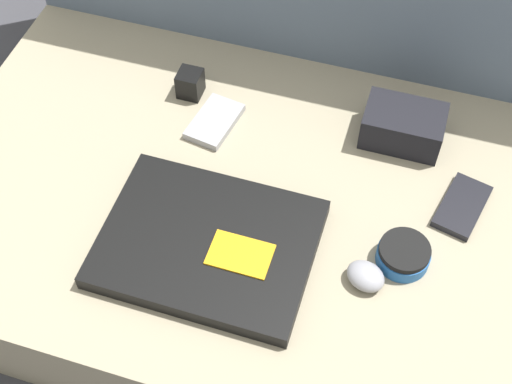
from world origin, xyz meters
The scene contains 9 objects.
ground_plane centered at (0.00, 0.00, 0.00)m, with size 8.00×8.00×0.00m, color #38383D.
couch_seat centered at (0.00, 0.00, 0.08)m, with size 1.05×0.65×0.16m.
laptop centered at (-0.04, -0.11, 0.17)m, with size 0.31×0.24×0.03m.
computer_mouse centered at (0.19, -0.09, 0.17)m, with size 0.07×0.06×0.03m.
speaker_puck centered at (0.24, -0.04, 0.17)m, with size 0.08×0.08×0.03m.
phone_silver centered at (-0.11, 0.13, 0.16)m, with size 0.08×0.11×0.01m.
phone_black centered at (0.31, 0.08, 0.16)m, with size 0.08×0.12×0.01m.
camera_pouch centered at (0.19, 0.19, 0.19)m, with size 0.13×0.09×0.06m.
charger_brick centered at (-0.18, 0.19, 0.18)m, with size 0.04×0.04×0.05m.
Camera 1 is at (0.19, -0.62, 1.05)m, focal length 50.00 mm.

